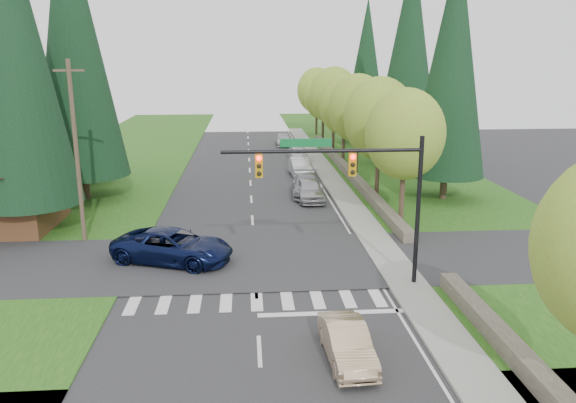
{
  "coord_description": "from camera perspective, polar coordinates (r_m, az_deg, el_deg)",
  "views": [
    {
      "loc": [
        -0.36,
        -18.88,
        10.03
      ],
      "look_at": [
        1.8,
        9.23,
        2.8
      ],
      "focal_mm": 35.0,
      "sensor_mm": 36.0,
      "label": 1
    }
  ],
  "objects": [
    {
      "name": "decid_tree_3",
      "position": [
        54.89,
        5.74,
        9.75
      ],
      "size": [
        5.0,
        5.0,
        8.55
      ],
      "color": "#38281C",
      "rests_on": "ground"
    },
    {
      "name": "decid_tree_4",
      "position": [
        61.77,
        4.71,
        10.65
      ],
      "size": [
        5.4,
        5.4,
        9.18
      ],
      "color": "#38281C",
      "rests_on": "ground"
    },
    {
      "name": "stone_wall_south",
      "position": [
        20.64,
        22.75,
        -14.8
      ],
      "size": [
        0.7,
        14.0,
        0.7
      ],
      "primitive_type": "cube",
      "color": "#4C4438",
      "rests_on": "ground"
    },
    {
      "name": "conifer_w_c",
      "position": [
        42.53,
        -21.03,
        15.17
      ],
      "size": [
        6.46,
        6.46,
        20.8
      ],
      "color": "#38281C",
      "rests_on": "ground"
    },
    {
      "name": "stone_wall_north",
      "position": [
        50.63,
        5.9,
        3.28
      ],
      "size": [
        0.7,
        40.0,
        0.7
      ],
      "primitive_type": "cube",
      "color": "#4C4438",
      "rests_on": "ground"
    },
    {
      "name": "conifer_e_a",
      "position": [
        41.45,
        16.35,
        13.49
      ],
      "size": [
        5.44,
        5.44,
        17.8
      ],
      "color": "#38281C",
      "rests_on": "ground"
    },
    {
      "name": "utility_pole",
      "position": [
        32.57,
        -20.7,
        4.83
      ],
      "size": [
        1.6,
        0.24,
        10.0
      ],
      "color": "#473828",
      "rests_on": "ground"
    },
    {
      "name": "decid_tree_0",
      "position": [
        34.53,
        11.81,
        6.71
      ],
      "size": [
        4.8,
        4.8,
        8.37
      ],
      "color": "#38281C",
      "rests_on": "ground"
    },
    {
      "name": "parked_car_a",
      "position": [
        40.54,
        2.19,
        1.18
      ],
      "size": [
        2.01,
        4.64,
        1.56
      ],
      "primitive_type": "imported",
      "rotation": [
        0.0,
        0.0,
        0.04
      ],
      "color": "#A7A7AB",
      "rests_on": "ground"
    },
    {
      "name": "parked_car_d",
      "position": [
        56.02,
        1.06,
        4.86
      ],
      "size": [
        1.97,
        4.54,
        1.52
      ],
      "primitive_type": "imported",
      "rotation": [
        0.0,
        0.0,
        0.04
      ],
      "color": "silver",
      "rests_on": "ground"
    },
    {
      "name": "grass_west",
      "position": [
        42.09,
        -21.72,
        -0.4
      ],
      "size": [
        14.0,
        110.0,
        0.06
      ],
      "primitive_type": "cube",
      "color": "#1B4D14",
      "rests_on": "ground"
    },
    {
      "name": "sedan_champagne",
      "position": [
        19.74,
        6.0,
        -14.08
      ],
      "size": [
        1.57,
        3.99,
        1.29
      ],
      "primitive_type": "imported",
      "rotation": [
        0.0,
        0.0,
        0.05
      ],
      "color": "#D6B48E",
      "rests_on": "ground"
    },
    {
      "name": "traffic_signal",
      "position": [
        24.38,
        6.9,
        2.34
      ],
      "size": [
        8.7,
        0.37,
        6.8
      ],
      "color": "black",
      "rests_on": "ground"
    },
    {
      "name": "parked_car_e",
      "position": [
        66.47,
        -0.41,
        6.27
      ],
      "size": [
        1.93,
        4.53,
        1.3
      ],
      "primitive_type": "imported",
      "rotation": [
        0.0,
        0.0,
        -0.02
      ],
      "color": "#ACADB1",
      "rests_on": "ground"
    },
    {
      "name": "suv_navy",
      "position": [
        28.88,
        -11.6,
        -4.47
      ],
      "size": [
        6.65,
        4.74,
        1.68
      ],
      "primitive_type": "imported",
      "rotation": [
        0.0,
        0.0,
        1.21
      ],
      "color": "#0B1237",
      "rests_on": "ground"
    },
    {
      "name": "sidewalk_east",
      "position": [
        42.7,
        5.53,
        0.82
      ],
      "size": [
        1.8,
        80.0,
        0.13
      ],
      "primitive_type": "cube",
      "color": "gray",
      "rests_on": "ground"
    },
    {
      "name": "conifer_e_c",
      "position": [
        68.41,
        7.96,
        13.63
      ],
      "size": [
        5.1,
        5.1,
        16.8
      ],
      "color": "#38281C",
      "rests_on": "ground"
    },
    {
      "name": "parked_car_c",
      "position": [
        49.0,
        1.25,
        3.48
      ],
      "size": [
        1.89,
        4.72,
        1.52
      ],
      "primitive_type": "imported",
      "rotation": [
        0.0,
        0.0,
        0.06
      ],
      "color": "silver",
      "rests_on": "ground"
    },
    {
      "name": "cross_street",
      "position": [
        28.69,
        -3.41,
        -6.1
      ],
      "size": [
        120.0,
        8.0,
        0.1
      ],
      "primitive_type": "cube",
      "color": "#28282B",
      "rests_on": "ground"
    },
    {
      "name": "conifer_w_a",
      "position": [
        35.24,
        -26.27,
        14.2
      ],
      "size": [
        6.12,
        6.12,
        19.8
      ],
      "color": "#38281C",
      "rests_on": "ground"
    },
    {
      "name": "ground",
      "position": [
        21.38,
        -3.0,
        -13.61
      ],
      "size": [
        120.0,
        120.0,
        0.0
      ],
      "primitive_type": "plane",
      "color": "#28282B",
      "rests_on": "ground"
    },
    {
      "name": "conifer_e_b",
      "position": [
        55.07,
        12.23,
        14.86
      ],
      "size": [
        6.12,
        6.12,
        19.8
      ],
      "color": "#38281C",
      "rests_on": "ground"
    },
    {
      "name": "decid_tree_2",
      "position": [
        48.0,
        7.09,
        9.37
      ],
      "size": [
        5.0,
        5.0,
        8.82
      ],
      "color": "#38281C",
      "rests_on": "ground"
    },
    {
      "name": "decid_tree_6",
      "position": [
        75.6,
        2.95,
        11.2
      ],
      "size": [
        5.2,
        5.2,
        8.86
      ],
      "color": "#38281C",
      "rests_on": "ground"
    },
    {
      "name": "curb_east",
      "position": [
        42.56,
        4.4,
        0.8
      ],
      "size": [
        0.2,
        80.0,
        0.13
      ],
      "primitive_type": "cube",
      "color": "gray",
      "rests_on": "ground"
    },
    {
      "name": "decid_tree_5",
      "position": [
        68.68,
        3.61,
        10.6
      ],
      "size": [
        4.8,
        4.8,
        8.3
      ],
      "color": "#38281C",
      "rests_on": "ground"
    },
    {
      "name": "parked_car_b",
      "position": [
        42.16,
        1.93,
        1.67
      ],
      "size": [
        2.56,
        5.39,
        1.52
      ],
      "primitive_type": "imported",
      "rotation": [
        0.0,
        0.0,
        -0.08
      ],
      "color": "gray",
      "rests_on": "ground"
    },
    {
      "name": "conifer_w_e",
      "position": [
        48.83,
        -21.24,
        13.75
      ],
      "size": [
        5.78,
        5.78,
        18.8
      ],
      "color": "#38281C",
      "rests_on": "ground"
    },
    {
      "name": "grass_east",
      "position": [
        42.31,
        14.16,
        0.27
      ],
      "size": [
        14.0,
        110.0,
        0.06
      ],
      "primitive_type": "cube",
      "color": "#1B4D14",
      "rests_on": "ground"
    },
    {
      "name": "decid_tree_1",
      "position": [
        41.25,
        9.28,
        8.31
      ],
      "size": [
        5.2,
        5.2,
        8.8
      ],
      "color": "#38281C",
      "rests_on": "ground"
    }
  ]
}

